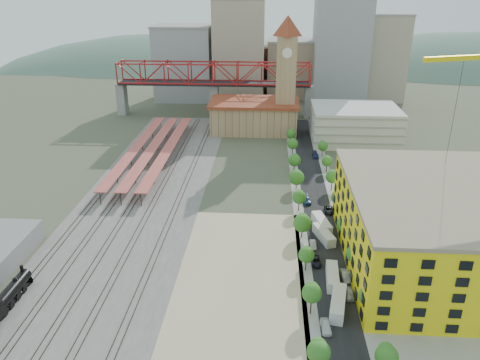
# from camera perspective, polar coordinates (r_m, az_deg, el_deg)

# --- Properties ---
(ground) EXTENTS (400.00, 400.00, 0.00)m
(ground) POSITION_cam_1_polar(r_m,az_deg,el_deg) (129.96, 2.62, -4.61)
(ground) COLOR #474C38
(ground) RESTS_ON ground
(ballast_strip) EXTENTS (36.00, 165.00, 0.06)m
(ballast_strip) POSITION_cam_1_polar(r_m,az_deg,el_deg) (150.37, -11.08, -1.01)
(ballast_strip) COLOR #605E59
(ballast_strip) RESTS_ON ground
(dirt_lot) EXTENTS (28.00, 67.00, 0.06)m
(dirt_lot) POSITION_cam_1_polar(r_m,az_deg,el_deg) (103.24, -0.03, -12.69)
(dirt_lot) COLOR tan
(dirt_lot) RESTS_ON ground
(street_asphalt) EXTENTS (12.00, 170.00, 0.06)m
(street_asphalt) POSITION_cam_1_polar(r_m,az_deg,el_deg) (144.13, 9.12, -1.96)
(street_asphalt) COLOR black
(street_asphalt) RESTS_ON ground
(sidewalk_west) EXTENTS (3.00, 170.00, 0.04)m
(sidewalk_west) POSITION_cam_1_polar(r_m,az_deg,el_deg) (143.68, 6.94, -1.91)
(sidewalk_west) COLOR gray
(sidewalk_west) RESTS_ON ground
(sidewalk_east) EXTENTS (3.00, 170.00, 0.04)m
(sidewalk_east) POSITION_cam_1_polar(r_m,az_deg,el_deg) (144.80, 11.29, -2.01)
(sidewalk_east) COLOR gray
(sidewalk_east) RESTS_ON ground
(construction_pad) EXTENTS (50.00, 90.00, 0.06)m
(construction_pad) POSITION_cam_1_polar(r_m,az_deg,el_deg) (120.79, 24.57, -9.23)
(construction_pad) COLOR gray
(construction_pad) RESTS_ON ground
(rail_tracks) EXTENTS (26.56, 160.00, 0.18)m
(rail_tracks) POSITION_cam_1_polar(r_m,az_deg,el_deg) (150.78, -11.75, -0.95)
(rail_tracks) COLOR #382B23
(rail_tracks) RESTS_ON ground
(platform_canopies) EXTENTS (16.00, 80.00, 4.12)m
(platform_canopies) POSITION_cam_1_polar(r_m,az_deg,el_deg) (174.90, -10.62, 3.90)
(platform_canopies) COLOR #D35751
(platform_canopies) RESTS_ON ground
(station_hall) EXTENTS (38.00, 24.00, 13.10)m
(station_hall) POSITION_cam_1_polar(r_m,az_deg,el_deg) (204.34, 1.73, 7.88)
(station_hall) COLOR tan
(station_hall) RESTS_ON ground
(clock_tower) EXTENTS (12.00, 12.00, 52.00)m
(clock_tower) POSITION_cam_1_polar(r_m,az_deg,el_deg) (197.70, 5.67, 13.79)
(clock_tower) COLOR tan
(clock_tower) RESTS_ON ground
(parking_garage) EXTENTS (34.00, 26.00, 14.00)m
(parking_garage) POSITION_cam_1_polar(r_m,az_deg,el_deg) (195.69, 13.77, 6.62)
(parking_garage) COLOR silver
(parking_garage) RESTS_ON ground
(truss_bridge) EXTENTS (94.00, 9.60, 25.60)m
(truss_bridge) POSITION_cam_1_polar(r_m,az_deg,el_deg) (225.47, -3.23, 12.48)
(truss_bridge) COLOR gray
(truss_bridge) RESTS_ON ground
(construction_building) EXTENTS (44.60, 50.60, 18.80)m
(construction_building) POSITION_cam_1_polar(r_m,az_deg,el_deg) (115.28, 23.94, -5.31)
(construction_building) COLOR yellow
(construction_building) RESTS_ON ground
(street_trees) EXTENTS (15.40, 124.40, 8.00)m
(street_trees) POSITION_cam_1_polar(r_m,az_deg,el_deg) (135.20, 9.48, -3.76)
(street_trees) COLOR #30611D
(street_trees) RESTS_ON ground
(skyline) EXTENTS (133.00, 46.00, 60.00)m
(skyline) POSITION_cam_1_polar(r_m,az_deg,el_deg) (260.15, 5.10, 14.74)
(skyline) COLOR #9EA0A3
(skyline) RESTS_ON ground
(distant_hills) EXTENTS (647.00, 264.00, 227.00)m
(distant_hills) POSITION_cam_1_polar(r_m,az_deg,el_deg) (402.71, 9.66, 2.47)
(distant_hills) COLOR #4C6B59
(distant_hills) RESTS_ON ground
(locomotive) EXTENTS (2.89, 22.29, 5.57)m
(locomotive) POSITION_cam_1_polar(r_m,az_deg,el_deg) (105.84, -26.96, -13.24)
(locomotive) COLOR black
(locomotive) RESTS_ON ground
(site_trailer_a) EXTENTS (4.66, 10.62, 2.82)m
(site_trailer_a) POSITION_cam_1_polar(r_m,az_deg,el_deg) (97.96, 11.85, -14.52)
(site_trailer_a) COLOR silver
(site_trailer_a) RESTS_ON ground
(site_trailer_b) EXTENTS (3.11, 9.60, 2.59)m
(site_trailer_b) POSITION_cam_1_polar(r_m,az_deg,el_deg) (105.46, 11.19, -11.49)
(site_trailer_b) COLOR silver
(site_trailer_b) RESTS_ON ground
(site_trailer_c) EXTENTS (5.24, 9.64, 2.56)m
(site_trailer_c) POSITION_cam_1_polar(r_m,az_deg,el_deg) (120.75, 10.18, -6.61)
(site_trailer_c) COLOR silver
(site_trailer_c) RESTS_ON ground
(site_trailer_d) EXTENTS (4.82, 10.23, 2.71)m
(site_trailer_d) POSITION_cam_1_polar(r_m,az_deg,el_deg) (125.88, 9.92, -5.24)
(site_trailer_d) COLOR silver
(site_trailer_d) RESTS_ON ground
(car_0) EXTENTS (2.09, 4.66, 1.56)m
(car_0) POSITION_cam_1_polar(r_m,az_deg,el_deg) (93.10, 10.42, -17.20)
(car_0) COLOR silver
(car_0) RESTS_ON ground
(car_1) EXTENTS (1.44, 4.10, 1.35)m
(car_1) POSITION_cam_1_polar(r_m,az_deg,el_deg) (117.28, 8.89, -7.82)
(car_1) COLOR gray
(car_1) RESTS_ON ground
(car_2) EXTENTS (2.61, 5.05, 1.36)m
(car_2) POSITION_cam_1_polar(r_m,az_deg,el_deg) (111.14, 9.19, -9.74)
(car_2) COLOR black
(car_2) RESTS_ON ground
(car_3) EXTENTS (2.92, 5.54, 1.53)m
(car_3) POSITION_cam_1_polar(r_m,az_deg,el_deg) (139.45, 8.07, -2.45)
(car_3) COLOR navy
(car_3) RESTS_ON ground
(car_4) EXTENTS (1.81, 4.28, 1.44)m
(car_4) POSITION_cam_1_polar(r_m,az_deg,el_deg) (102.15, 13.22, -13.37)
(car_4) COLOR silver
(car_4) RESTS_ON ground
(car_5) EXTENTS (2.03, 4.85, 1.56)m
(car_5) POSITION_cam_1_polar(r_m,az_deg,el_deg) (107.20, 12.71, -11.34)
(car_5) COLOR #A8A8AE
(car_5) RESTS_ON ground
(car_6) EXTENTS (2.35, 4.96, 1.37)m
(car_6) POSITION_cam_1_polar(r_m,az_deg,el_deg) (134.86, 10.78, -3.61)
(car_6) COLOR black
(car_6) RESTS_ON ground
(car_7) EXTENTS (2.18, 5.18, 1.50)m
(car_7) POSITION_cam_1_polar(r_m,az_deg,el_deg) (175.72, 9.18, 2.97)
(car_7) COLOR navy
(car_7) RESTS_ON ground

